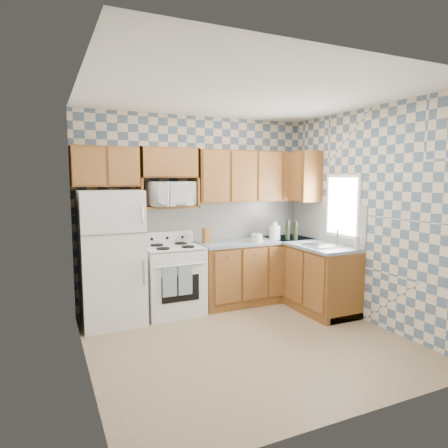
{
  "coord_description": "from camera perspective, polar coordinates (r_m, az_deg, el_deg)",
  "views": [
    {
      "loc": [
        -2.03,
        -3.8,
        1.83
      ],
      "look_at": [
        0.05,
        0.75,
        1.25
      ],
      "focal_mm": 32.0,
      "sensor_mm": 36.0,
      "label": 1
    }
  ],
  "objects": [
    {
      "name": "knife_block",
      "position": [
        5.6,
        -2.53,
        -1.64
      ],
      "size": [
        0.11,
        0.11,
        0.21
      ],
      "primitive_type": "cube",
      "rotation": [
        0.0,
        0.0,
        0.15
      ],
      "color": "brown",
      "rests_on": "countertop_back"
    },
    {
      "name": "bottle_2",
      "position": [
        6.06,
        10.05,
        -0.97
      ],
      "size": [
        0.06,
        0.06,
        0.24
      ],
      "primitive_type": "cylinder",
      "color": "#5D280E",
      "rests_on": "countertop_back"
    },
    {
      "name": "bottle_1",
      "position": [
        5.95,
        10.19,
        -1.02
      ],
      "size": [
        0.06,
        0.06,
        0.26
      ],
      "primitive_type": "cylinder",
      "color": "black",
      "rests_on": "countertop_back"
    },
    {
      "name": "upper_cabinets_back",
      "position": [
        5.96,
        4.06,
        6.78
      ],
      "size": [
        1.75,
        0.33,
        0.74
      ],
      "primitive_type": "cube",
      "color": "#61380D",
      "rests_on": "back_wall"
    },
    {
      "name": "right_wall",
      "position": [
        5.35,
        19.82,
        1.07
      ],
      "size": [
        0.02,
        3.2,
        2.7
      ],
      "primitive_type": "cube",
      "color": "slate",
      "rests_on": "ground"
    },
    {
      "name": "electric_kettle",
      "position": [
        5.97,
        7.27,
        -1.2
      ],
      "size": [
        0.16,
        0.16,
        0.21
      ],
      "primitive_type": "cylinder",
      "color": "white",
      "rests_on": "countertop_back"
    },
    {
      "name": "backsplash_back",
      "position": [
        5.94,
        -0.31,
        0.53
      ],
      "size": [
        2.6,
        0.02,
        0.56
      ],
      "primitive_type": "cube",
      "color": "white",
      "rests_on": "back_wall"
    },
    {
      "name": "upper_cabinets_fridge",
      "position": [
        5.29,
        -16.68,
        7.86
      ],
      "size": [
        0.82,
        0.33,
        0.5
      ],
      "primitive_type": "cube",
      "color": "#61380D",
      "rests_on": "back_wall"
    },
    {
      "name": "dish_towel_right",
      "position": [
        5.16,
        -5.55,
        -7.94
      ],
      "size": [
        0.18,
        0.02,
        0.39
      ],
      "primitive_type": "cube",
      "color": "navy",
      "rests_on": "stove_body"
    },
    {
      "name": "window",
      "position": [
        5.66,
        16.56,
        2.49
      ],
      "size": [
        0.02,
        0.66,
        0.86
      ],
      "primitive_type": "cube",
      "color": "white",
      "rests_on": "right_wall"
    },
    {
      "name": "backsplash_right",
      "position": [
        5.95,
        14.31,
        0.33
      ],
      "size": [
        0.02,
        1.6,
        0.56
      ],
      "primitive_type": "cube",
      "color": "white",
      "rests_on": "right_wall"
    },
    {
      "name": "base_cabinets_back",
      "position": [
        6.01,
        4.57,
        -6.79
      ],
      "size": [
        1.75,
        0.6,
        0.88
      ],
      "primitive_type": "cube",
      "color": "#61380D",
      "rests_on": "floor"
    },
    {
      "name": "countertop_right",
      "position": [
        5.81,
        11.95,
        -2.75
      ],
      "size": [
        0.63,
        1.6,
        0.04
      ],
      "primitive_type": "cube",
      "color": "slate",
      "rests_on": "base_cabinets_right"
    },
    {
      "name": "food_containers",
      "position": [
        5.71,
        4.69,
        -2.0
      ],
      "size": [
        0.17,
        0.17,
        0.11
      ],
      "primitive_type": null,
      "color": "beige",
      "rests_on": "countertop_back"
    },
    {
      "name": "backguard",
      "position": [
        5.63,
        -8.23,
        -1.93
      ],
      "size": [
        0.76,
        0.08,
        0.17
      ],
      "primitive_type": "cube",
      "color": "white",
      "rests_on": "cooktop"
    },
    {
      "name": "microwave",
      "position": [
        5.42,
        -7.8,
        4.28
      ],
      "size": [
        0.69,
        0.57,
        0.33
      ],
      "primitive_type": "imported",
      "rotation": [
        0.0,
        0.0,
        0.31
      ],
      "color": "white",
      "rests_on": "microwave_shelf"
    },
    {
      "name": "refrigerator",
      "position": [
        5.2,
        -15.82,
        -4.62
      ],
      "size": [
        0.75,
        0.7,
        1.68
      ],
      "primitive_type": "cube",
      "color": "white",
      "rests_on": "floor"
    },
    {
      "name": "cooktop",
      "position": [
        5.39,
        -7.39,
        -3.33
      ],
      "size": [
        0.76,
        0.65,
        0.02
      ],
      "primitive_type": "cube",
      "color": "silver",
      "rests_on": "stove_body"
    },
    {
      "name": "bottle_0",
      "position": [
        5.94,
        9.08,
        -0.92
      ],
      "size": [
        0.06,
        0.06,
        0.28
      ],
      "primitive_type": "cylinder",
      "color": "black",
      "rests_on": "countertop_back"
    },
    {
      "name": "back_wall",
      "position": [
        5.79,
        -3.96,
        1.84
      ],
      "size": [
        3.4,
        0.02,
        2.7
      ],
      "primitive_type": "cube",
      "color": "slate",
      "rests_on": "ground"
    },
    {
      "name": "dish_towel_left",
      "position": [
        5.1,
        -7.76,
        -8.14
      ],
      "size": [
        0.18,
        0.02,
        0.39
      ],
      "primitive_type": "cube",
      "color": "navy",
      "rests_on": "stove_body"
    },
    {
      "name": "floor",
      "position": [
        4.68,
        3.41,
        -16.42
      ],
      "size": [
        3.4,
        3.4,
        0.0
      ],
      "primitive_type": "plane",
      "color": "#78644A",
      "rests_on": "ground"
    },
    {
      "name": "countertop_back",
      "position": [
        5.91,
        4.64,
        -2.46
      ],
      "size": [
        1.77,
        0.63,
        0.04
      ],
      "primitive_type": "cube",
      "color": "slate",
      "rests_on": "base_cabinets_back"
    },
    {
      "name": "stove_body",
      "position": [
        5.48,
        -7.32,
        -8.02
      ],
      "size": [
        0.76,
        0.65,
        0.9
      ],
      "primitive_type": "cube",
      "color": "white",
      "rests_on": "floor"
    },
    {
      "name": "soap_bottle",
      "position": [
        5.35,
        18.47,
        -2.6
      ],
      "size": [
        0.06,
        0.06,
        0.17
      ],
      "primitive_type": "cylinder",
      "color": "beige",
      "rests_on": "countertop_right"
    },
    {
      "name": "microwave_shelf",
      "position": [
        5.47,
        -7.97,
        2.41
      ],
      "size": [
        0.8,
        0.33,
        0.03
      ],
      "primitive_type": "cube",
      "color": "#61380D",
      "rests_on": "back_wall"
    },
    {
      "name": "sink",
      "position": [
        5.54,
        14.16,
        -3.0
      ],
      "size": [
        0.48,
        0.4,
        0.03
      ],
      "primitive_type": "cube",
      "color": "#B7B7BC",
      "rests_on": "countertop_right"
    },
    {
      "name": "base_cabinets_right",
      "position": [
        5.9,
        11.89,
        -7.15
      ],
      "size": [
        0.6,
        1.6,
        0.88
      ],
      "primitive_type": "cube",
      "color": "#61380D",
      "rests_on": "floor"
    },
    {
      "name": "upper_cabinets_right",
      "position": [
        6.18,
        10.72,
        6.68
      ],
      "size": [
        0.33,
        0.7,
        0.74
      ],
      "primitive_type": "cube",
      "color": "#61380D",
      "rests_on": "right_wall"
    }
  ]
}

